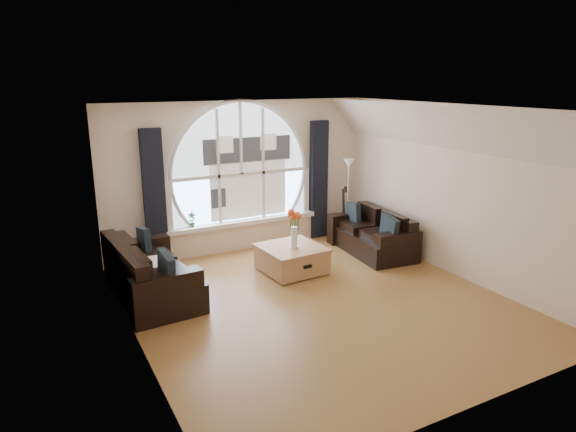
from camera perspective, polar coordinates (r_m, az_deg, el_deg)
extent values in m
cube|color=brown|center=(7.33, 3.36, -9.60)|extent=(5.00, 5.50, 0.01)
cube|color=silver|center=(6.66, 3.72, 11.97)|extent=(5.00, 5.50, 0.01)
cube|color=beige|center=(9.27, -5.40, 4.46)|extent=(5.00, 0.01, 2.70)
cube|color=beige|center=(4.86, 20.80, -6.65)|extent=(5.00, 0.01, 2.70)
cube|color=beige|center=(6.00, -17.31, -2.21)|extent=(0.01, 5.50, 2.70)
cube|color=beige|center=(8.42, 18.22, 2.65)|extent=(0.01, 5.50, 2.70)
cube|color=silver|center=(8.06, 17.31, 9.41)|extent=(0.92, 5.50, 0.72)
cube|color=silver|center=(9.19, -5.37, 6.12)|extent=(2.60, 0.06, 2.15)
cube|color=white|center=(9.37, -5.04, -0.69)|extent=(2.90, 0.22, 0.08)
cube|color=white|center=(9.16, -5.30, 6.09)|extent=(2.76, 0.08, 2.15)
cube|color=silver|center=(9.26, -4.46, 5.42)|extent=(1.70, 0.02, 1.50)
cube|color=black|center=(8.72, -14.80, 1.98)|extent=(0.35, 0.12, 2.30)
cube|color=black|center=(9.92, 3.47, 4.04)|extent=(0.35, 0.12, 2.30)
cube|color=black|center=(7.56, -15.03, -6.03)|extent=(1.08, 1.95, 0.84)
cube|color=black|center=(9.27, 9.42, -1.72)|extent=(0.99, 1.74, 0.74)
cube|color=#A77852|center=(8.31, 0.42, -4.73)|extent=(1.02, 1.02, 0.47)
cube|color=silver|center=(7.45, -15.09, -5.55)|extent=(0.57, 0.57, 0.10)
cube|color=white|center=(8.07, 0.69, -0.98)|extent=(0.24, 0.24, 0.70)
cube|color=#B2B2B2|center=(9.81, 6.75, 1.75)|extent=(0.24, 0.24, 1.60)
cube|color=brown|center=(10.04, 6.07, 0.49)|extent=(0.42, 0.35, 1.06)
imported|color=#1E6023|center=(9.01, -10.75, -0.40)|extent=(0.17, 0.14, 0.27)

